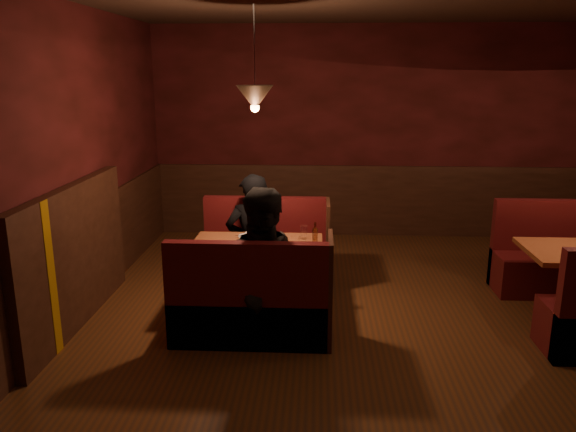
# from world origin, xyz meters

# --- Properties ---
(room) EXTENTS (6.02, 7.02, 2.92)m
(room) POSITION_xyz_m (-0.28, 0.05, 1.05)
(room) COLOR #482C19
(room) RESTS_ON ground
(main_table) EXTENTS (1.26, 0.76, 0.88)m
(main_table) POSITION_xyz_m (-1.29, 0.82, 0.52)
(main_table) COLOR maroon
(main_table) RESTS_ON ground
(main_bench_far) EXTENTS (1.38, 0.49, 0.94)m
(main_bench_far) POSITION_xyz_m (-1.27, 1.53, 0.30)
(main_bench_far) COLOR #530D11
(main_bench_far) RESTS_ON ground
(main_bench_near) EXTENTS (1.38, 0.49, 0.94)m
(main_bench_near) POSITION_xyz_m (-1.27, 0.10, 0.30)
(main_bench_near) COLOR #530D11
(main_bench_near) RESTS_ON ground
(second_bench_far) EXTENTS (1.35, 0.51, 0.96)m
(second_bench_far) POSITION_xyz_m (1.85, 1.46, 0.31)
(second_bench_far) COLOR #530D11
(second_bench_far) RESTS_ON ground
(diner_a) EXTENTS (0.65, 0.50, 1.60)m
(diner_a) POSITION_xyz_m (-1.41, 1.41, 0.80)
(diner_a) COLOR black
(diner_a) RESTS_ON ground
(diner_b) EXTENTS (0.89, 0.73, 1.70)m
(diner_b) POSITION_xyz_m (-1.13, 0.17, 0.85)
(diner_b) COLOR black
(diner_b) RESTS_ON ground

